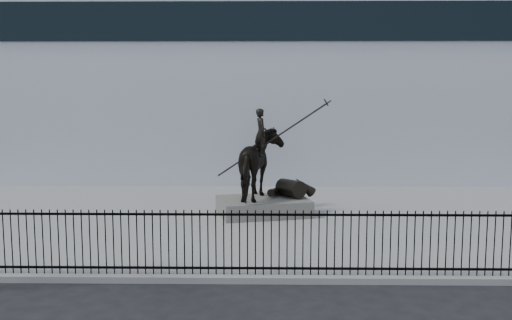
{
  "coord_description": "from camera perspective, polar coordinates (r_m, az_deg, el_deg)",
  "views": [
    {
      "loc": [
        0.21,
        -11.98,
        4.5
      ],
      "look_at": [
        -0.08,
        6.0,
        2.18
      ],
      "focal_mm": 42.0,
      "sensor_mm": 36.0,
      "label": 1
    }
  ],
  "objects": [
    {
      "name": "ground",
      "position": [
        12.8,
        -0.06,
        -13.23
      ],
      "size": [
        120.0,
        120.0,
        0.0
      ],
      "primitive_type": "plane",
      "color": "black",
      "rests_on": "ground"
    },
    {
      "name": "plaza",
      "position": [
        19.49,
        0.3,
        -5.78
      ],
      "size": [
        30.0,
        12.0,
        0.15
      ],
      "primitive_type": "cube",
      "color": "gray",
      "rests_on": "ground"
    },
    {
      "name": "building",
      "position": [
        31.98,
        0.57,
        7.34
      ],
      "size": [
        44.0,
        14.0,
        9.0
      ],
      "primitive_type": "cube",
      "color": "silver",
      "rests_on": "ground"
    },
    {
      "name": "picket_fence",
      "position": [
        13.71,
        0.03,
        -7.86
      ],
      "size": [
        22.1,
        0.1,
        1.5
      ],
      "color": "black",
      "rests_on": "plaza"
    },
    {
      "name": "statue_plinth",
      "position": [
        19.95,
        0.71,
        -4.45
      ],
      "size": [
        3.29,
        2.64,
        0.54
      ],
      "primitive_type": "cube",
      "rotation": [
        0.0,
        0.0,
        0.25
      ],
      "color": "#55534E",
      "rests_on": "plaza"
    },
    {
      "name": "equestrian_statue",
      "position": [
        19.73,
        0.87,
        -0.44
      ],
      "size": [
        3.6,
        2.7,
        3.14
      ],
      "rotation": [
        0.0,
        0.0,
        0.25
      ],
      "color": "black",
      "rests_on": "statue_plinth"
    }
  ]
}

